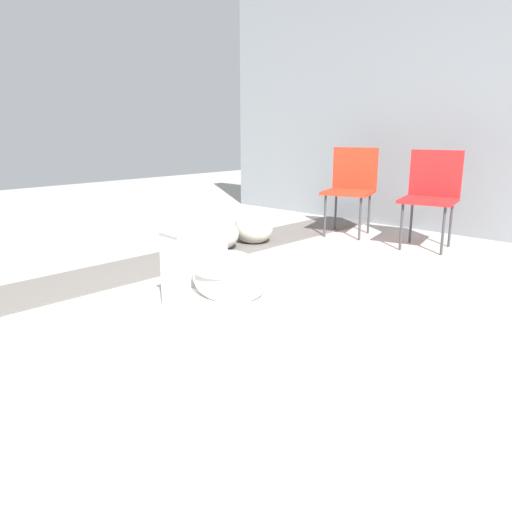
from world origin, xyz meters
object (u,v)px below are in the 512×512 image
(folding_chair_left, at_px, (352,182))
(folding_chair_middle, at_px, (432,188))
(boulder_near, at_px, (253,229))
(boulder_far, at_px, (214,234))
(toilet, at_px, (218,280))

(folding_chair_left, bearing_deg, folding_chair_middle, 72.71)
(boulder_near, relative_size, boulder_far, 0.93)
(toilet, relative_size, folding_chair_middle, 0.78)
(toilet, height_order, boulder_near, toilet)
(toilet, height_order, folding_chair_middle, folding_chair_middle)
(boulder_far, bearing_deg, toilet, -40.97)
(folding_chair_middle, bearing_deg, toilet, -14.52)
(folding_chair_middle, distance_m, boulder_near, 1.60)
(folding_chair_left, xyz_separation_m, boulder_far, (-0.44, -1.41, -0.37))
(folding_chair_left, distance_m, boulder_far, 1.52)
(folding_chair_left, bearing_deg, boulder_far, -34.78)
(boulder_near, distance_m, boulder_far, 0.43)
(boulder_near, bearing_deg, folding_chair_middle, 39.31)
(boulder_far, bearing_deg, folding_chair_middle, 48.45)
(toilet, relative_size, folding_chair_left, 0.78)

